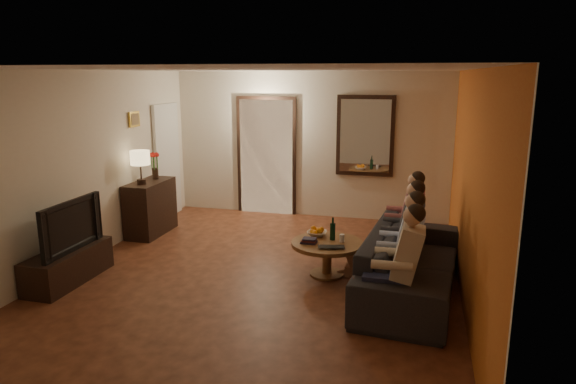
% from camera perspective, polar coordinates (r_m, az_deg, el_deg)
% --- Properties ---
extents(floor, '(5.00, 6.00, 0.01)m').
position_cam_1_polar(floor, '(6.78, -3.13, -9.10)').
color(floor, '#462012').
rests_on(floor, ground).
extents(ceiling, '(5.00, 6.00, 0.01)m').
position_cam_1_polar(ceiling, '(6.28, -3.43, 13.46)').
color(ceiling, white).
rests_on(ceiling, back_wall).
extents(back_wall, '(5.00, 0.02, 2.60)m').
position_cam_1_polar(back_wall, '(9.27, 2.38, 5.23)').
color(back_wall, beige).
rests_on(back_wall, floor).
extents(front_wall, '(5.00, 0.02, 2.60)m').
position_cam_1_polar(front_wall, '(3.76, -17.38, -6.94)').
color(front_wall, beige).
rests_on(front_wall, floor).
extents(left_wall, '(0.02, 6.00, 2.60)m').
position_cam_1_polar(left_wall, '(7.54, -21.71, 2.55)').
color(left_wall, beige).
rests_on(left_wall, floor).
extents(right_wall, '(0.02, 6.00, 2.60)m').
position_cam_1_polar(right_wall, '(6.14, 19.57, 0.52)').
color(right_wall, beige).
rests_on(right_wall, floor).
extents(orange_accent, '(0.01, 6.00, 2.60)m').
position_cam_1_polar(orange_accent, '(6.14, 19.47, 0.53)').
color(orange_accent, '#C75A22').
rests_on(orange_accent, right_wall).
extents(kitchen_doorway, '(1.00, 0.06, 2.10)m').
position_cam_1_polar(kitchen_doorway, '(9.48, -2.40, 3.88)').
color(kitchen_doorway, '#FFE0A5').
rests_on(kitchen_doorway, floor).
extents(door_trim, '(1.12, 0.04, 2.22)m').
position_cam_1_polar(door_trim, '(9.47, -2.42, 3.87)').
color(door_trim, black).
rests_on(door_trim, floor).
extents(fridge_glimpse, '(0.45, 0.03, 1.70)m').
position_cam_1_polar(fridge_glimpse, '(9.45, -0.93, 2.93)').
color(fridge_glimpse, silver).
rests_on(fridge_glimpse, floor).
extents(mirror_frame, '(1.00, 0.05, 1.40)m').
position_cam_1_polar(mirror_frame, '(9.05, 8.58, 6.19)').
color(mirror_frame, black).
rests_on(mirror_frame, back_wall).
extents(mirror_glass, '(0.86, 0.02, 1.26)m').
position_cam_1_polar(mirror_glass, '(9.02, 8.56, 6.17)').
color(mirror_glass, white).
rests_on(mirror_glass, back_wall).
extents(white_door, '(0.06, 0.85, 2.04)m').
position_cam_1_polar(white_door, '(9.49, -13.26, 3.37)').
color(white_door, white).
rests_on(white_door, floor).
extents(framed_art, '(0.03, 0.28, 0.24)m').
position_cam_1_polar(framed_art, '(8.53, -16.72, 7.75)').
color(framed_art, '#B28C33').
rests_on(framed_art, left_wall).
extents(art_canvas, '(0.01, 0.22, 0.18)m').
position_cam_1_polar(art_canvas, '(8.52, -16.64, 7.75)').
color(art_canvas, brown).
rests_on(art_canvas, left_wall).
extents(dresser, '(0.45, 0.97, 0.87)m').
position_cam_1_polar(dresser, '(8.61, -15.04, -1.69)').
color(dresser, black).
rests_on(dresser, floor).
extents(table_lamp, '(0.30, 0.30, 0.54)m').
position_cam_1_polar(table_lamp, '(8.28, -16.06, 2.66)').
color(table_lamp, beige).
rests_on(table_lamp, dresser).
extents(flower_vase, '(0.14, 0.14, 0.44)m').
position_cam_1_polar(flower_vase, '(8.66, -14.58, 2.85)').
color(flower_vase, red).
rests_on(flower_vase, dresser).
extents(tv_stand, '(0.45, 1.25, 0.42)m').
position_cam_1_polar(tv_stand, '(7.04, -23.20, -7.51)').
color(tv_stand, black).
rests_on(tv_stand, floor).
extents(tv, '(1.10, 0.14, 0.63)m').
position_cam_1_polar(tv, '(6.88, -23.59, -3.40)').
color(tv, black).
rests_on(tv, tv_stand).
extents(sofa, '(2.61, 1.23, 0.74)m').
position_cam_1_polar(sofa, '(6.30, 13.54, -7.61)').
color(sofa, black).
rests_on(sofa, floor).
extents(person_a, '(0.60, 0.40, 1.20)m').
position_cam_1_polar(person_a, '(5.38, 12.38, -8.53)').
color(person_a, tan).
rests_on(person_a, sofa).
extents(person_b, '(0.60, 0.40, 1.20)m').
position_cam_1_polar(person_b, '(5.94, 12.62, -6.45)').
color(person_b, tan).
rests_on(person_b, sofa).
extents(person_c, '(0.60, 0.40, 1.20)m').
position_cam_1_polar(person_c, '(6.51, 12.82, -4.74)').
color(person_c, tan).
rests_on(person_c, sofa).
extents(person_d, '(0.60, 0.40, 1.20)m').
position_cam_1_polar(person_d, '(7.09, 12.99, -3.30)').
color(person_d, tan).
rests_on(person_d, sofa).
extents(dog, '(0.57, 0.26, 0.56)m').
position_cam_1_polar(dog, '(6.66, 8.61, -7.07)').
color(dog, '#AE7050').
rests_on(dog, floor).
extents(coffee_table, '(1.14, 1.14, 0.45)m').
position_cam_1_polar(coffee_table, '(6.68, 4.36, -7.38)').
color(coffee_table, brown).
rests_on(coffee_table, floor).
extents(bowl, '(0.26, 0.26, 0.06)m').
position_cam_1_polar(bowl, '(6.83, 3.23, -4.62)').
color(bowl, white).
rests_on(bowl, coffee_table).
extents(oranges, '(0.20, 0.20, 0.08)m').
position_cam_1_polar(oranges, '(6.81, 3.24, -4.07)').
color(oranges, orange).
rests_on(oranges, bowl).
extents(wine_bottle, '(0.07, 0.07, 0.31)m').
position_cam_1_polar(wine_bottle, '(6.65, 4.99, -4.04)').
color(wine_bottle, black).
rests_on(wine_bottle, coffee_table).
extents(wine_glass, '(0.06, 0.06, 0.10)m').
position_cam_1_polar(wine_glass, '(6.61, 6.02, -5.11)').
color(wine_glass, silver).
rests_on(wine_glass, coffee_table).
extents(book_stack, '(0.20, 0.15, 0.07)m').
position_cam_1_polar(book_stack, '(6.54, 2.33, -5.38)').
color(book_stack, black).
rests_on(book_stack, coffee_table).
extents(laptop, '(0.37, 0.28, 0.03)m').
position_cam_1_polar(laptop, '(6.33, 4.84, -6.28)').
color(laptop, black).
rests_on(laptop, coffee_table).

